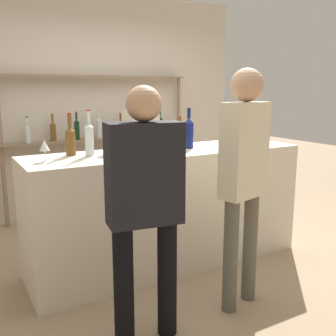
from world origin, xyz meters
TOP-DOWN VIEW (x-y plane):
  - ground_plane at (0.00, 0.00)m, footprint 16.00×16.00m
  - bar_counter at (0.00, 0.00)m, footprint 2.53×0.69m
  - back_wall at (0.00, 1.94)m, footprint 4.13×0.12m
  - back_shelf at (0.01, 1.76)m, footprint 2.40×0.18m
  - counter_bottle_0 at (-0.35, -0.18)m, footprint 0.09×0.09m
  - counter_bottle_1 at (-0.70, 0.07)m, footprint 0.07×0.07m
  - counter_bottle_2 at (0.23, 0.03)m, footprint 0.09×0.09m
  - counter_bottle_3 at (-0.82, 0.17)m, footprint 0.08×0.08m
  - counter_bottle_4 at (0.94, -0.06)m, footprint 0.08×0.08m
  - counter_bottle_5 at (0.06, -0.10)m, footprint 0.07×0.07m
  - wine_glass at (-1.07, 0.00)m, footprint 0.08×0.08m
  - ice_bucket at (-0.42, 0.11)m, footprint 0.21×0.21m
  - server_behind_counter at (0.21, 0.98)m, footprint 0.45×0.31m
  - customer_left at (-0.69, -0.93)m, footprint 0.48×0.27m
  - customer_center at (0.10, -0.91)m, footprint 0.41×0.26m

SIDE VIEW (x-z plane):
  - ground_plane at x=0.00m, z-range 0.00..0.00m
  - bar_counter at x=0.00m, z-range 0.00..1.06m
  - server_behind_counter at x=0.21m, z-range 0.14..1.71m
  - customer_left at x=-0.69m, z-range 0.14..1.76m
  - customer_center at x=0.10m, z-range 0.18..1.93m
  - ice_bucket at x=-0.42m, z-range 1.06..1.27m
  - counter_bottle_5 at x=0.06m, z-range 1.03..1.34m
  - back_shelf at x=0.01m, z-range 0.30..2.07m
  - wine_glass at x=-1.07m, z-range 1.10..1.27m
  - counter_bottle_0 at x=-0.35m, z-range 1.02..1.36m
  - counter_bottle_3 at x=-0.82m, z-range 1.02..1.37m
  - counter_bottle_4 at x=0.94m, z-range 1.02..1.38m
  - counter_bottle_1 at x=-0.70m, z-range 1.02..1.40m
  - counter_bottle_2 at x=0.23m, z-range 1.02..1.40m
  - back_wall at x=0.00m, z-range 0.00..2.80m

